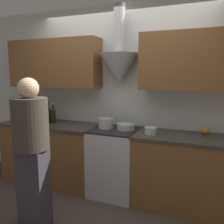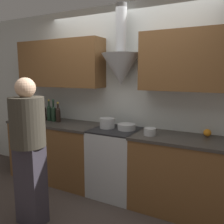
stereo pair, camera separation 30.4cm
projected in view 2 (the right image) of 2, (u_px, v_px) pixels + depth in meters
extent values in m
plane|color=#423833|center=(104.00, 203.00, 3.05)|extent=(12.00, 12.00, 0.00)
cube|color=silver|center=(126.00, 98.00, 3.40)|extent=(8.40, 0.06, 2.60)
cone|color=#B7BABC|center=(121.00, 69.00, 3.18)|extent=(0.53, 0.53, 0.42)
cylinder|color=#B7BABC|center=(121.00, 29.00, 3.10)|extent=(0.15, 0.15, 0.63)
cube|color=brown|center=(60.00, 64.00, 3.65)|extent=(1.47, 0.32, 0.70)
cube|color=brown|center=(190.00, 61.00, 2.75)|extent=(1.18, 0.32, 0.70)
cube|color=brown|center=(57.00, 151.00, 3.73)|extent=(1.47, 0.60, 0.88)
cube|color=#38332D|center=(56.00, 123.00, 3.66)|extent=(1.49, 0.62, 0.03)
cube|color=brown|center=(182.00, 176.00, 2.84)|extent=(1.18, 0.60, 0.88)
cube|color=#38332D|center=(184.00, 139.00, 2.76)|extent=(1.20, 0.62, 0.03)
cube|color=#B7BABC|center=(115.00, 162.00, 3.25)|extent=(0.62, 0.60, 0.89)
cube|color=black|center=(105.00, 173.00, 3.00)|extent=(0.43, 0.01, 0.40)
cube|color=black|center=(115.00, 130.00, 3.18)|extent=(0.62, 0.60, 0.02)
cube|color=#B7BABC|center=(124.00, 130.00, 3.42)|extent=(0.62, 0.06, 0.10)
cylinder|color=black|center=(27.00, 112.00, 3.99)|extent=(0.08, 0.08, 0.19)
sphere|color=black|center=(27.00, 107.00, 3.97)|extent=(0.08, 0.08, 0.08)
cylinder|color=black|center=(27.00, 103.00, 3.96)|extent=(0.03, 0.03, 0.10)
cylinder|color=#234C33|center=(27.00, 99.00, 3.95)|extent=(0.03, 0.03, 0.02)
cylinder|color=black|center=(32.00, 112.00, 3.93)|extent=(0.08, 0.08, 0.21)
sphere|color=black|center=(31.00, 106.00, 3.91)|extent=(0.08, 0.08, 0.08)
cylinder|color=black|center=(31.00, 102.00, 3.90)|extent=(0.03, 0.03, 0.11)
cylinder|color=gold|center=(31.00, 98.00, 3.89)|extent=(0.03, 0.03, 0.02)
cylinder|color=black|center=(36.00, 113.00, 3.87)|extent=(0.08, 0.08, 0.21)
sphere|color=black|center=(36.00, 106.00, 3.86)|extent=(0.07, 0.07, 0.07)
cylinder|color=black|center=(36.00, 102.00, 3.85)|extent=(0.03, 0.03, 0.09)
cylinder|color=#234C33|center=(36.00, 99.00, 3.84)|extent=(0.03, 0.03, 0.02)
cylinder|color=black|center=(40.00, 114.00, 3.82)|extent=(0.07, 0.07, 0.19)
sphere|color=black|center=(40.00, 108.00, 3.81)|extent=(0.07, 0.07, 0.07)
cylinder|color=black|center=(40.00, 104.00, 3.80)|extent=(0.03, 0.03, 0.10)
cylinder|color=#234C33|center=(39.00, 100.00, 3.79)|extent=(0.03, 0.03, 0.02)
cylinder|color=black|center=(44.00, 115.00, 3.78)|extent=(0.07, 0.07, 0.18)
sphere|color=black|center=(44.00, 109.00, 3.76)|extent=(0.07, 0.07, 0.07)
cylinder|color=black|center=(44.00, 105.00, 3.75)|extent=(0.03, 0.03, 0.09)
cylinder|color=gold|center=(44.00, 102.00, 3.74)|extent=(0.03, 0.03, 0.02)
cylinder|color=black|center=(49.00, 114.00, 3.75)|extent=(0.07, 0.07, 0.21)
sphere|color=black|center=(49.00, 108.00, 3.73)|extent=(0.07, 0.07, 0.07)
cylinder|color=black|center=(49.00, 104.00, 3.72)|extent=(0.03, 0.03, 0.09)
cylinder|color=gold|center=(49.00, 100.00, 3.71)|extent=(0.03, 0.03, 0.02)
cylinder|color=black|center=(54.00, 115.00, 3.70)|extent=(0.08, 0.08, 0.20)
sphere|color=black|center=(53.00, 109.00, 3.68)|extent=(0.07, 0.07, 0.07)
cylinder|color=black|center=(53.00, 104.00, 3.67)|extent=(0.03, 0.03, 0.11)
cylinder|color=#234C33|center=(53.00, 100.00, 3.66)|extent=(0.03, 0.03, 0.02)
cylinder|color=black|center=(58.00, 116.00, 3.65)|extent=(0.07, 0.07, 0.19)
sphere|color=black|center=(58.00, 110.00, 3.64)|extent=(0.07, 0.07, 0.07)
cylinder|color=black|center=(58.00, 106.00, 3.63)|extent=(0.03, 0.03, 0.08)
cylinder|color=gold|center=(58.00, 103.00, 3.62)|extent=(0.03, 0.03, 0.02)
cylinder|color=#B7BABC|center=(107.00, 123.00, 3.25)|extent=(0.20, 0.20, 0.14)
cylinder|color=#B7BABC|center=(127.00, 127.00, 3.15)|extent=(0.24, 0.24, 0.08)
sphere|color=orange|center=(207.00, 133.00, 2.81)|extent=(0.09, 0.09, 0.09)
cylinder|color=#B7BABC|center=(150.00, 132.00, 2.87)|extent=(0.15, 0.15, 0.09)
cube|color=#38333D|center=(31.00, 185.00, 2.61)|extent=(0.31, 0.20, 0.89)
cylinder|color=#3D382D|center=(27.00, 122.00, 2.49)|extent=(0.37, 0.37, 0.53)
sphere|color=#E0B28E|center=(25.00, 88.00, 2.44)|extent=(0.21, 0.21, 0.21)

